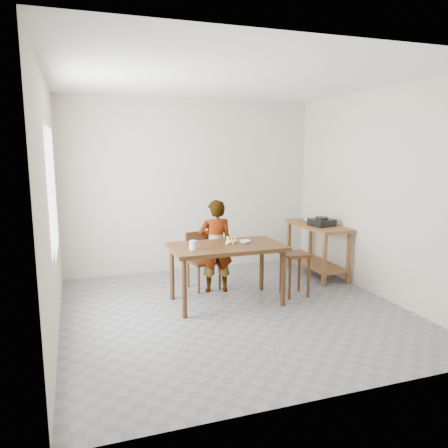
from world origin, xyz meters
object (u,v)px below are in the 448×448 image
object	(u,v)px
prep_counter	(317,250)
child	(216,246)
stool	(295,274)
dining_table	(227,274)
dining_chair	(204,261)

from	to	relation	value
prep_counter	child	xyz separation A→B (m)	(-1.71, -0.23, 0.23)
stool	child	bearing A→B (deg)	151.99
dining_table	dining_chair	world-z (taller)	dining_chair
stool	dining_table	bearing A→B (deg)	178.39
child	dining_chair	distance (m)	0.32
dining_table	child	size ratio (longest dim) A/B	1.10
prep_counter	stool	world-z (taller)	prep_counter
dining_table	stool	size ratio (longest dim) A/B	2.40
prep_counter	child	distance (m)	1.74
child	stool	distance (m)	1.12
prep_counter	dining_chair	size ratio (longest dim) A/B	1.53
dining_table	dining_chair	size ratio (longest dim) A/B	1.78
prep_counter	dining_chair	xyz separation A→B (m)	(-1.83, -0.06, -0.01)
dining_chair	stool	size ratio (longest dim) A/B	1.35
dining_table	prep_counter	xyz separation A→B (m)	(1.72, 0.70, 0.03)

